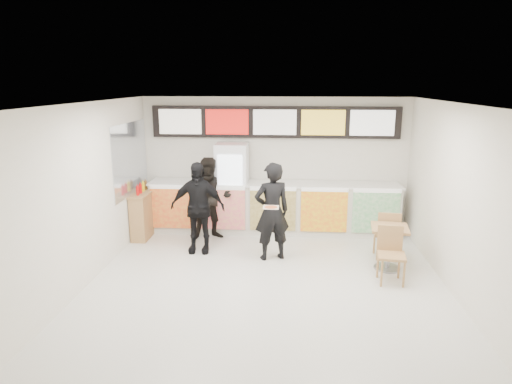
# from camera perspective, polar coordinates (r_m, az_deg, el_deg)

# --- Properties ---
(floor) EXTENTS (7.00, 7.00, 0.00)m
(floor) POSITION_cam_1_polar(r_m,az_deg,el_deg) (7.56, 1.19, -12.46)
(floor) COLOR beige
(floor) RESTS_ON ground
(ceiling) EXTENTS (7.00, 7.00, 0.00)m
(ceiling) POSITION_cam_1_polar(r_m,az_deg,el_deg) (6.79, 1.31, 10.90)
(ceiling) COLOR white
(ceiling) RESTS_ON wall_back
(wall_back) EXTENTS (6.00, 0.00, 6.00)m
(wall_back) POSITION_cam_1_polar(r_m,az_deg,el_deg) (10.44, 2.33, 3.57)
(wall_back) COLOR silver
(wall_back) RESTS_ON floor
(wall_left) EXTENTS (0.00, 7.00, 7.00)m
(wall_left) POSITION_cam_1_polar(r_m,az_deg,el_deg) (7.79, -21.38, -0.87)
(wall_left) COLOR silver
(wall_left) RESTS_ON floor
(wall_right) EXTENTS (0.00, 7.00, 7.00)m
(wall_right) POSITION_cam_1_polar(r_m,az_deg,el_deg) (7.49, 24.82, -1.74)
(wall_right) COLOR silver
(wall_right) RESTS_ON floor
(service_counter) EXTENTS (5.56, 0.77, 1.14)m
(service_counter) POSITION_cam_1_polar(r_m,az_deg,el_deg) (10.25, 2.20, -1.93)
(service_counter) COLOR silver
(service_counter) RESTS_ON floor
(menu_board) EXTENTS (5.50, 0.14, 0.70)m
(menu_board) POSITION_cam_1_polar(r_m,az_deg,el_deg) (10.23, 2.37, 8.73)
(menu_board) COLOR black
(menu_board) RESTS_ON wall_back
(drinks_fridge) EXTENTS (0.70, 0.67, 2.00)m
(drinks_fridge) POSITION_cam_1_polar(r_m,az_deg,el_deg) (10.24, -3.01, 0.51)
(drinks_fridge) COLOR white
(drinks_fridge) RESTS_ON floor
(mirror_panel) EXTENTS (0.01, 2.00, 1.50)m
(mirror_panel) POSITION_cam_1_polar(r_m,az_deg,el_deg) (9.95, -15.41, 4.05)
(mirror_panel) COLOR #B2B7BF
(mirror_panel) RESTS_ON wall_left
(customer_main) EXTENTS (0.80, 0.66, 1.88)m
(customer_main) POSITION_cam_1_polar(r_m,az_deg,el_deg) (8.60, 2.01, -2.46)
(customer_main) COLOR black
(customer_main) RESTS_ON floor
(customer_left) EXTENTS (1.03, 0.91, 1.78)m
(customer_left) POSITION_cam_1_polar(r_m,az_deg,el_deg) (9.79, -5.62, -0.83)
(customer_left) COLOR black
(customer_left) RESTS_ON floor
(customer_mid) EXTENTS (1.07, 0.46, 1.82)m
(customer_mid) POSITION_cam_1_polar(r_m,az_deg,el_deg) (9.05, -7.32, -1.93)
(customer_mid) COLOR black
(customer_mid) RESTS_ON floor
(pizza_slice) EXTENTS (0.36, 0.36, 0.02)m
(pizza_slice) POSITION_cam_1_polar(r_m,az_deg,el_deg) (8.11, 1.88, -1.87)
(pizza_slice) COLOR beige
(pizza_slice) RESTS_ON customer_main
(cafe_table) EXTENTS (0.71, 1.67, 0.95)m
(cafe_table) POSITION_cam_1_polar(r_m,az_deg,el_deg) (8.57, 16.29, -5.77)
(cafe_table) COLOR tan
(cafe_table) RESTS_ON floor
(condiment_ledge) EXTENTS (0.36, 0.89, 1.19)m
(condiment_ledge) POSITION_cam_1_polar(r_m,az_deg,el_deg) (10.22, -13.96, -2.75)
(condiment_ledge) COLOR tan
(condiment_ledge) RESTS_ON floor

